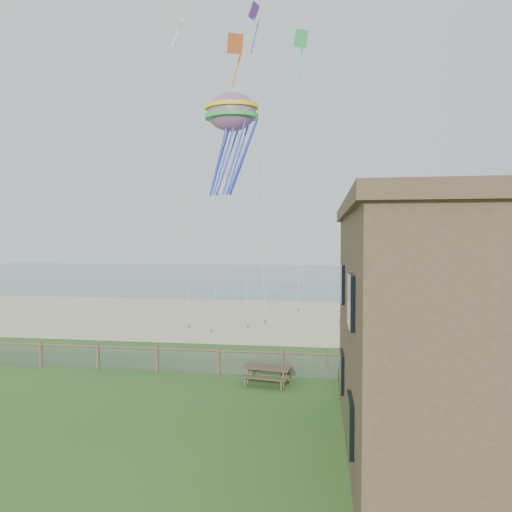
% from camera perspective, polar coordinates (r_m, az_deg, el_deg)
% --- Properties ---
extents(ground, '(160.00, 160.00, 0.00)m').
position_cam_1_polar(ground, '(16.61, -9.61, -20.20)').
color(ground, '#2A5B1F').
rests_on(ground, ground).
extents(sand_beach, '(72.00, 20.00, 0.02)m').
position_cam_1_polar(sand_beach, '(37.47, 0.77, -7.62)').
color(sand_beach, '#C4B58D').
rests_on(sand_beach, ground).
extents(ocean, '(160.00, 68.00, 0.02)m').
position_cam_1_polar(ocean, '(81.02, 4.75, -2.44)').
color(ocean, slate).
rests_on(ocean, ground).
extents(chainlink_fence, '(36.20, 0.20, 1.25)m').
position_cam_1_polar(chainlink_fence, '(21.93, -4.72, -13.12)').
color(chainlink_fence, brown).
rests_on(chainlink_fence, ground).
extents(picnic_table, '(2.31, 1.90, 0.87)m').
position_cam_1_polar(picnic_table, '(20.53, 1.40, -14.51)').
color(picnic_table, brown).
rests_on(picnic_table, ground).
extents(octopus_kite, '(3.86, 3.35, 6.66)m').
position_cam_1_polar(octopus_kite, '(28.04, -3.08, 14.16)').
color(octopus_kite, '#F95227').
extents(kite_white, '(1.75, 1.93, 2.42)m').
position_cam_1_polar(kite_white, '(31.59, -10.15, 26.98)').
color(kite_white, white).
extents(kite_purple, '(2.02, 1.58, 2.77)m').
position_cam_1_polar(kite_purple, '(33.35, -0.27, 26.92)').
color(kite_purple, purple).
extents(kite_red, '(1.76, 2.11, 2.80)m').
position_cam_1_polar(kite_red, '(30.83, -2.62, 23.61)').
color(kite_red, '#E15827').
extents(kite_green, '(1.88, 2.16, 2.79)m').
position_cam_1_polar(kite_green, '(39.14, 5.64, 24.43)').
color(kite_green, '#36CB61').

